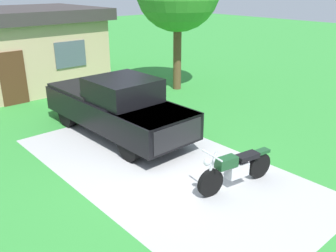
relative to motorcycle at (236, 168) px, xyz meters
name	(u,v)px	position (x,y,z in m)	size (l,w,h in m)	color
ground_plane	(163,167)	(-0.67, 1.86, -0.47)	(80.00, 80.00, 0.00)	#348E38
driveway_pad	(163,167)	(-0.67, 1.86, -0.47)	(4.52, 8.62, 0.01)	#B0B0B0
motorcycle	(236,168)	(0.00, 0.00, 0.00)	(2.20, 0.71, 1.09)	black
pickup_truck	(115,105)	(-0.25, 4.63, 0.48)	(2.10, 5.66, 1.90)	black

